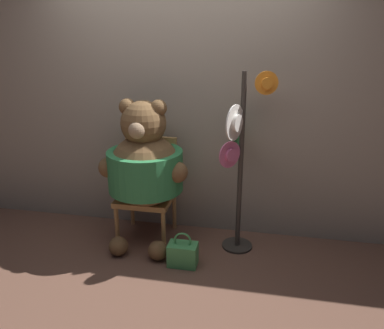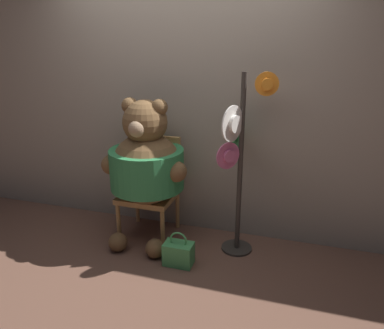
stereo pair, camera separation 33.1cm
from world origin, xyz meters
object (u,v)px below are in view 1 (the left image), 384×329
object	(u,v)px
teddy_bear	(145,166)
handbag_on_ground	(183,254)
hat_display_rack	(239,154)
chair	(148,186)

from	to	relation	value
teddy_bear	handbag_on_ground	bearing A→B (deg)	-38.46
hat_display_rack	handbag_on_ground	bearing A→B (deg)	-138.39
chair	teddy_bear	world-z (taller)	teddy_bear
teddy_bear	hat_display_rack	xyz separation A→B (m)	(0.83, 0.04, 0.15)
teddy_bear	hat_display_rack	bearing A→B (deg)	2.62
handbag_on_ground	teddy_bear	bearing A→B (deg)	141.54
teddy_bear	handbag_on_ground	distance (m)	0.85
chair	hat_display_rack	world-z (taller)	hat_display_rack
teddy_bear	handbag_on_ground	world-z (taller)	teddy_bear
hat_display_rack	teddy_bear	bearing A→B (deg)	-177.38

